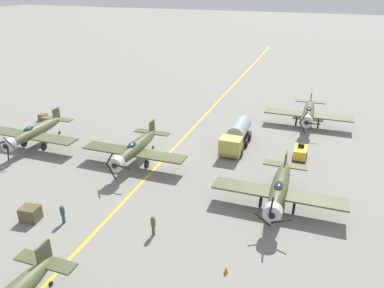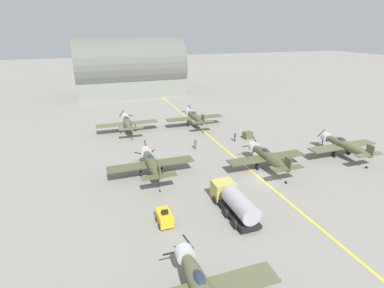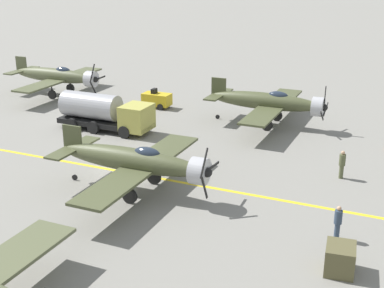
{
  "view_description": "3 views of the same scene",
  "coord_description": "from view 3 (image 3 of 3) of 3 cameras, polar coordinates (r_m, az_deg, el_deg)",
  "views": [
    {
      "loc": [
        -16.15,
        35.8,
        19.59
      ],
      "look_at": [
        -4.42,
        2.61,
        3.7
      ],
      "focal_mm": 35.0,
      "sensor_mm": 36.0,
      "label": 1
    },
    {
      "loc": [
        -20.95,
        -31.27,
        19.21
      ],
      "look_at": [
        -6.62,
        9.64,
        2.44
      ],
      "focal_mm": 28.0,
      "sensor_mm": 36.0,
      "label": 2
    },
    {
      "loc": [
        27.98,
        17.25,
        13.5
      ],
      "look_at": [
        -1.73,
        4.05,
        2.0
      ],
      "focal_mm": 50.0,
      "sensor_mm": 36.0,
      "label": 3
    }
  ],
  "objects": [
    {
      "name": "ground_crew_inspecting",
      "position": [
        27.87,
        15.3,
        -7.95
      ],
      "size": [
        0.39,
        0.39,
        1.81
      ],
      "color": "#334256",
      "rests_on": "ground"
    },
    {
      "name": "taxiway_stripe",
      "position": [
        35.53,
        -7.14,
        -3.0
      ],
      "size": [
        0.3,
        160.0,
        0.01
      ],
      "primitive_type": "cube",
      "color": "yellow",
      "rests_on": "ground"
    },
    {
      "name": "airplane_mid_left",
      "position": [
        44.92,
        8.23,
        4.46
      ],
      "size": [
        12.0,
        9.98,
        3.8
      ],
      "rotation": [
        0.0,
        0.0,
        0.22
      ],
      "color": "#484E2F",
      "rests_on": "ground"
    },
    {
      "name": "airplane_near_left",
      "position": [
        56.02,
        -14.16,
        7.06
      ],
      "size": [
        12.0,
        9.98,
        3.65
      ],
      "rotation": [
        0.0,
        0.0,
        0.02
      ],
      "color": "#53583A",
      "rests_on": "ground"
    },
    {
      "name": "tow_tractor",
      "position": [
        50.21,
        -3.79,
        4.77
      ],
      "size": [
        1.57,
        2.6,
        1.79
      ],
      "color": "gold",
      "rests_on": "ground"
    },
    {
      "name": "ground_crew_walking",
      "position": [
        35.29,
        15.71,
        -2.0
      ],
      "size": [
        0.41,
        0.41,
        1.86
      ],
      "color": "#515638",
      "rests_on": "ground"
    },
    {
      "name": "supply_crate_mid_lane",
      "position": [
        25.39,
        15.51,
        -11.71
      ],
      "size": [
        1.7,
        1.48,
        1.3
      ],
      "primitive_type": "cube",
      "rotation": [
        0.0,
        0.0,
        0.12
      ],
      "color": "brown",
      "rests_on": "ground"
    },
    {
      "name": "fuel_tanker",
      "position": [
        43.86,
        -9.24,
        3.36
      ],
      "size": [
        2.68,
        8.0,
        2.98
      ],
      "color": "black",
      "rests_on": "ground"
    },
    {
      "name": "ground_plane",
      "position": [
        35.53,
        -7.14,
        -3.01
      ],
      "size": [
        400.0,
        400.0,
        0.0
      ],
      "primitive_type": "plane",
      "color": "gray"
    },
    {
      "name": "airplane_mid_center",
      "position": [
        31.76,
        -5.95,
        -1.83
      ],
      "size": [
        12.0,
        9.98,
        3.65
      ],
      "rotation": [
        0.0,
        0.0,
        -0.15
      ],
      "color": "#4A4F31",
      "rests_on": "ground"
    }
  ]
}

